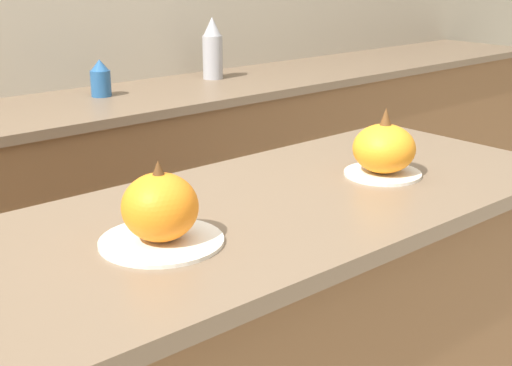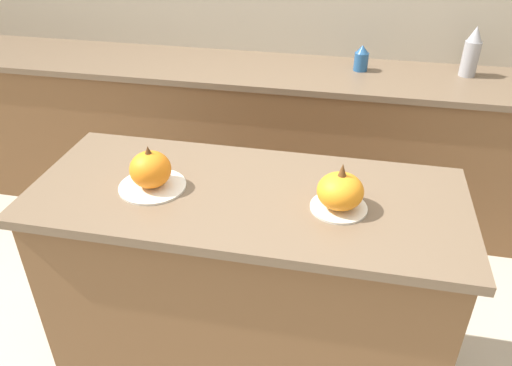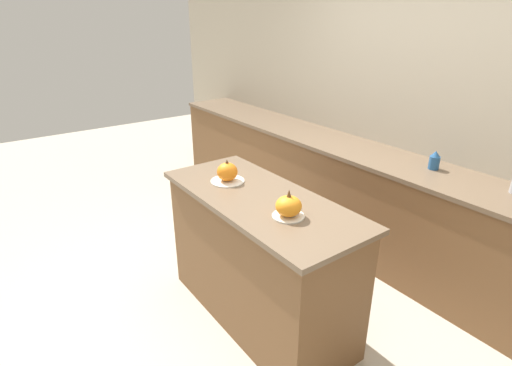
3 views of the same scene
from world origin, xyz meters
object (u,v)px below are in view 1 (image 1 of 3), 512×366
(pumpkin_cake_left, at_px, (160,212))
(bottle_tall, at_px, (213,49))
(pumpkin_cake_right, at_px, (384,150))
(bottle_short, at_px, (100,79))

(pumpkin_cake_left, xyz_separation_m, bottle_tall, (1.27, 1.48, 0.05))
(pumpkin_cake_left, height_order, bottle_tall, bottle_tall)
(pumpkin_cake_right, bearing_deg, bottle_tall, 67.39)
(pumpkin_cake_right, distance_m, bottle_short, 1.44)
(pumpkin_cake_left, distance_m, pumpkin_cake_right, 0.65)
(bottle_tall, bearing_deg, pumpkin_cake_left, -130.63)
(bottle_tall, height_order, bottle_short, bottle_tall)
(pumpkin_cake_left, xyz_separation_m, bottle_short, (0.68, 1.44, -0.01))
(pumpkin_cake_right, bearing_deg, pumpkin_cake_left, -179.79)
(pumpkin_cake_left, distance_m, bottle_short, 1.60)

